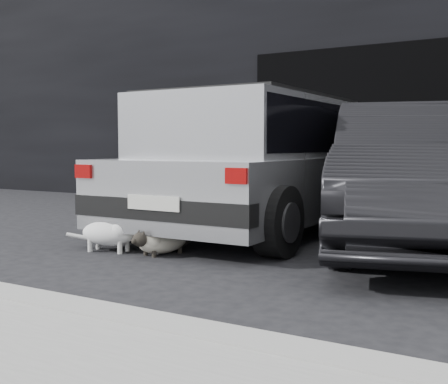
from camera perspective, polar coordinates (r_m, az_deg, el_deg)
The scene contains 8 objects.
ground at distance 6.08m, azimuth -5.14°, elevation -4.97°, with size 80.00×80.00×0.00m, color black.
building_facade at distance 11.26m, azimuth 17.68°, elevation 12.02°, with size 34.00×4.00×5.00m, color black.
garage_opening at distance 9.21m, azimuth 14.75°, elevation 6.28°, with size 4.00×0.10×2.60m, color black.
curb at distance 3.50m, azimuth -16.75°, elevation -11.37°, with size 18.00×0.25×0.12m, color #969691.
silver_hatchback at distance 6.79m, azimuth 3.49°, elevation 3.47°, with size 2.18×4.36×1.60m.
second_car at distance 5.99m, azimuth 19.08°, elevation 1.73°, with size 1.56×4.47×1.47m, color black.
cat_siamese at distance 5.30m, azimuth -6.63°, elevation -5.09°, with size 0.39×0.75×0.26m.
cat_white at distance 5.52m, azimuth -11.32°, elevation -4.05°, with size 0.81×0.37×0.39m.
Camera 1 is at (3.47, -4.88, 1.01)m, focal length 45.00 mm.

